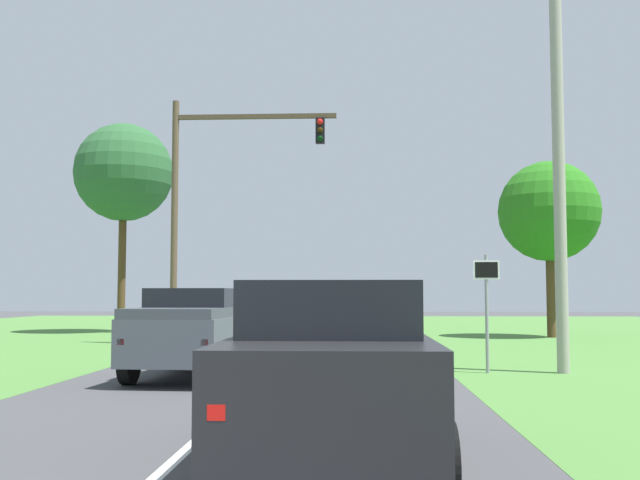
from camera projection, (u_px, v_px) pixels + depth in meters
ground_plane at (262, 380)px, 15.65m from camera, size 120.00×120.00×0.00m
red_suv_near at (332, 367)px, 8.02m from camera, size 2.21×4.82×1.94m
pickup_truck_lead at (196, 331)px, 16.29m from camera, size 2.42×5.11×1.93m
traffic_light at (212, 188)px, 26.68m from camera, size 5.92×0.40×8.76m
keep_moving_sign at (487, 297)px, 17.17m from camera, size 0.60×0.09×2.71m
oak_tree_right at (549, 212)px, 31.30m from camera, size 4.21×4.21×7.38m
crossing_suv_far at (198, 317)px, 29.57m from camera, size 4.33×2.22×1.67m
utility_pole_right at (559, 180)px, 17.36m from camera, size 0.28×0.28×8.93m
extra_tree_1 at (124, 173)px, 35.17m from camera, size 4.61×4.61×9.82m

